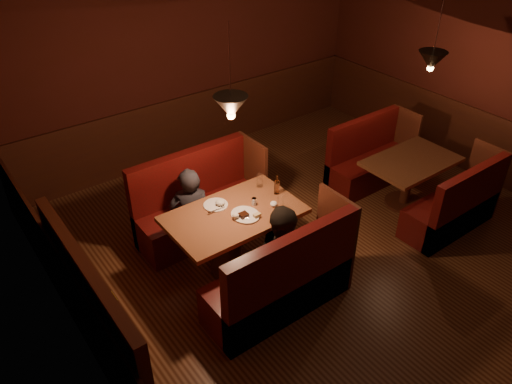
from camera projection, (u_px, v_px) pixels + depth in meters
room at (340, 195)px, 5.29m from camera, size 6.02×7.02×2.92m
main_table at (236, 225)px, 5.57m from camera, size 1.48×0.90×1.04m
main_bench_far at (199, 209)px, 6.28m from camera, size 1.63×0.58×1.11m
main_bench_near at (284, 285)px, 5.16m from camera, size 1.63×0.58×1.11m
second_table at (410, 172)px, 6.71m from camera, size 1.25×0.80×0.70m
second_bench_far at (368, 162)px, 7.34m from camera, size 1.38×0.52×0.99m
second_bench_near at (455, 209)px, 6.34m from camera, size 1.38×0.52×0.99m
diner_a at (189, 196)px, 5.87m from camera, size 0.62×0.53×1.43m
diner_b at (286, 240)px, 5.15m from camera, size 0.72×0.56×1.47m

